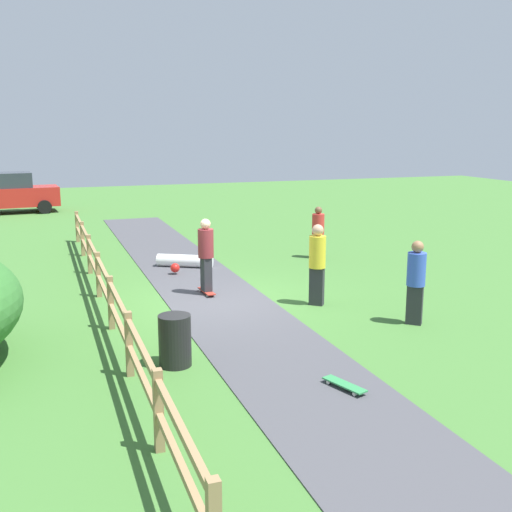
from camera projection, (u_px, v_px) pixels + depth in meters
The scene contains 11 objects.
ground_plane at pixel (217, 301), 14.63m from camera, with size 60.00×60.00×0.00m, color #427533.
asphalt_path at pixel (217, 300), 14.63m from camera, with size 2.40×28.00×0.02m, color #47474C.
wooden_fence at pixel (104, 282), 13.65m from camera, with size 0.12×18.12×1.10m.
trash_bin at pixel (175, 341), 10.57m from camera, with size 0.56×0.56×0.90m, color black.
skater_riding at pixel (206, 252), 14.93m from camera, with size 0.41×0.81×1.86m.
skater_fallen at pixel (184, 261), 17.96m from camera, with size 1.60×1.51×0.36m.
skateboard_loose at pixel (344, 385), 9.65m from camera, with size 0.45×0.82×0.08m.
bystander_blue at pixel (416, 278), 12.70m from camera, with size 0.54×0.54×1.77m.
bystander_yellow at pixel (317, 260), 14.07m from camera, with size 0.53×0.53×1.88m.
bystander_red at pixel (318, 230), 19.21m from camera, with size 0.52×0.52×1.62m.
parked_car_red at pixel (11, 193), 29.30m from camera, with size 4.32×2.26×1.92m.
Camera 1 is at (-3.84, -13.60, 4.03)m, focal length 43.38 mm.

